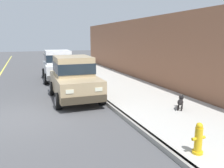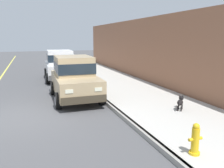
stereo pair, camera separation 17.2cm
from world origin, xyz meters
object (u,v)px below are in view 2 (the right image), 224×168
Objects in this scene: car_tan_hatchback at (75,77)px; fire_hydrant at (195,140)px; car_white_hatchback at (60,65)px; dog_black at (180,102)px.

car_tan_hatchback is 5.27× the size of fire_hydrant.
car_white_hatchback reaches higher than dog_black.
car_white_hatchback is at bearing 89.76° from car_tan_hatchback.
car_white_hatchback is (0.02, 5.03, 0.00)m from car_tan_hatchback.
car_white_hatchback is 11.21m from fire_hydrant.
fire_hydrant is at bearing -76.09° from car_tan_hatchback.
fire_hydrant is at bearing -120.78° from dog_black.
car_tan_hatchback is 0.99× the size of car_white_hatchback.
car_white_hatchback reaches higher than fire_hydrant.
dog_black is (3.17, -3.27, -0.55)m from car_tan_hatchback.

